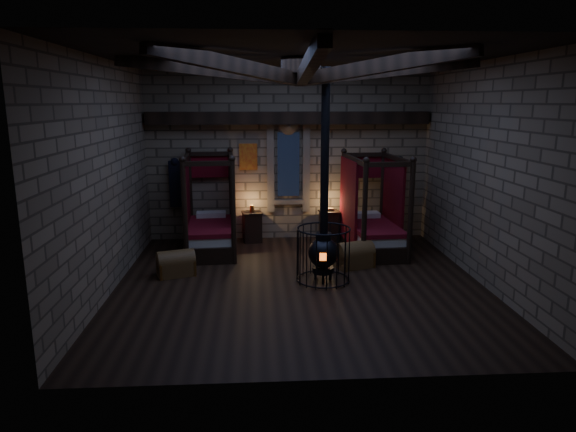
{
  "coord_description": "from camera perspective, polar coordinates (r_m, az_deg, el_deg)",
  "views": [
    {
      "loc": [
        -0.81,
        -9.33,
        3.44
      ],
      "look_at": [
        -0.19,
        0.6,
        1.21
      ],
      "focal_mm": 32.0,
      "sensor_mm": 36.0,
      "label": 1
    }
  ],
  "objects": [
    {
      "name": "trunk_right",
      "position": [
        10.99,
        7.37,
        -4.38
      ],
      "size": [
        0.89,
        0.73,
        0.57
      ],
      "rotation": [
        0.0,
        0.0,
        0.37
      ],
      "color": "brown",
      "rests_on": "ground"
    },
    {
      "name": "room",
      "position": [
        9.46,
        1.38,
        14.44
      ],
      "size": [
        7.02,
        7.02,
        4.29
      ],
      "color": "black",
      "rests_on": "ground"
    },
    {
      "name": "bed_right",
      "position": [
        12.18,
        9.34,
        -1.3
      ],
      "size": [
        1.24,
        2.19,
        2.22
      ],
      "rotation": [
        0.0,
        0.0,
        0.06
      ],
      "color": "black",
      "rests_on": "ground"
    },
    {
      "name": "stove",
      "position": [
        9.96,
        3.95,
        -3.76
      ],
      "size": [
        1.05,
        1.05,
        4.05
      ],
      "rotation": [
        0.0,
        0.0,
        -0.12
      ],
      "color": "black",
      "rests_on": "ground"
    },
    {
      "name": "bed_left",
      "position": [
        12.16,
        -8.55,
        -1.28
      ],
      "size": [
        1.27,
        2.21,
        2.24
      ],
      "rotation": [
        0.0,
        0.0,
        0.07
      ],
      "color": "black",
      "rests_on": "ground"
    },
    {
      "name": "nightstand_left",
      "position": [
        12.83,
        -4.0,
        -1.17
      ],
      "size": [
        0.55,
        0.53,
        0.93
      ],
      "rotation": [
        0.0,
        0.0,
        0.18
      ],
      "color": "black",
      "rests_on": "ground"
    },
    {
      "name": "trunk_left",
      "position": [
        10.63,
        -12.34,
        -5.23
      ],
      "size": [
        0.84,
        0.68,
        0.53
      ],
      "rotation": [
        0.0,
        0.0,
        0.34
      ],
      "color": "brown",
      "rests_on": "ground"
    },
    {
      "name": "nightstand_right",
      "position": [
        12.95,
        4.6,
        -1.05
      ],
      "size": [
        0.54,
        0.52,
        0.83
      ],
      "rotation": [
        0.0,
        0.0,
        0.14
      ],
      "color": "black",
      "rests_on": "ground"
    }
  ]
}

